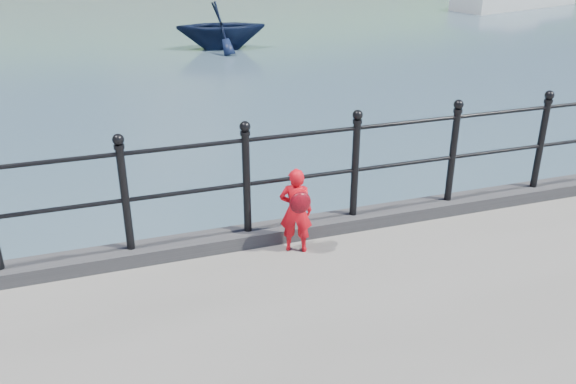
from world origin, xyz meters
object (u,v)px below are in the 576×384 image
object	(u,v)px
launch_navy	(221,26)
sailboat_near	(515,0)
railing	(302,164)
child	(296,210)

from	to	relation	value
launch_navy	sailboat_near	world-z (taller)	sailboat_near
railing	child	world-z (taller)	railing
child	launch_navy	size ratio (longest dim) A/B	0.30
child	launch_navy	xyz separation A→B (m)	(2.72, 15.59, -0.68)
railing	launch_navy	bearing A→B (deg)	80.54
child	sailboat_near	xyz separation A→B (m)	(19.06, 21.35, -1.12)
sailboat_near	child	bearing A→B (deg)	-146.81
railing	child	size ratio (longest dim) A/B	20.00
launch_navy	sailboat_near	bearing A→B (deg)	-61.10
launch_navy	child	bearing A→B (deg)	179.56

